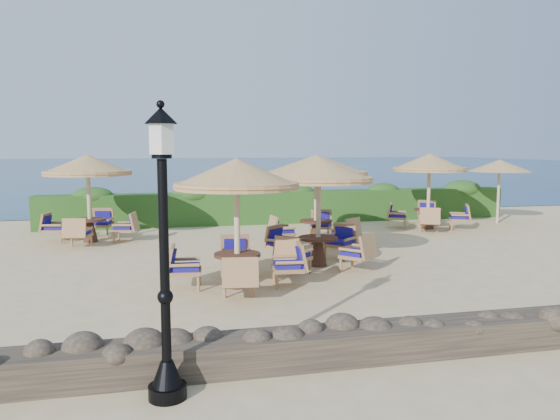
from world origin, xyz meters
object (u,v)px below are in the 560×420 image
(cafe_set_3, at_px, (316,178))
(cafe_set_4, at_px, (429,179))
(cafe_set_1, at_px, (319,193))
(lamp_post, at_px, (164,266))
(extra_parasol, at_px, (500,166))
(cafe_set_0, at_px, (237,202))
(cafe_set_2, at_px, (88,184))

(cafe_set_3, height_order, cafe_set_4, same)
(cafe_set_1, bearing_deg, cafe_set_3, 74.28)
(lamp_post, height_order, cafe_set_3, lamp_post)
(cafe_set_3, bearing_deg, lamp_post, -116.26)
(extra_parasol, bearing_deg, cafe_set_3, -161.34)
(extra_parasol, height_order, cafe_set_3, cafe_set_3)
(cafe_set_1, relative_size, cafe_set_4, 0.94)
(lamp_post, distance_m, cafe_set_0, 5.03)
(lamp_post, distance_m, extra_parasol, 17.41)
(lamp_post, bearing_deg, cafe_set_0, 72.16)
(cafe_set_2, xyz_separation_m, cafe_set_3, (6.60, -1.88, 0.20))
(cafe_set_0, bearing_deg, cafe_set_1, 35.37)
(extra_parasol, height_order, cafe_set_4, cafe_set_4)
(cafe_set_2, height_order, cafe_set_4, same)
(cafe_set_0, relative_size, cafe_set_1, 1.08)
(lamp_post, xyz_separation_m, cafe_set_0, (1.54, 4.79, 0.21))
(cafe_set_1, bearing_deg, lamp_post, -120.58)
(cafe_set_0, height_order, cafe_set_2, same)
(cafe_set_0, bearing_deg, cafe_set_3, 55.96)
(extra_parasol, height_order, cafe_set_2, cafe_set_2)
(lamp_post, height_order, cafe_set_2, lamp_post)
(cafe_set_1, xyz_separation_m, cafe_set_2, (-5.78, 4.81, -0.00))
(cafe_set_0, bearing_deg, lamp_post, -107.84)
(extra_parasol, bearing_deg, cafe_set_1, -147.47)
(cafe_set_1, distance_m, cafe_set_3, 3.05)
(cafe_set_0, relative_size, cafe_set_4, 1.01)
(extra_parasol, bearing_deg, cafe_set_2, -176.76)
(cafe_set_0, relative_size, cafe_set_3, 0.92)
(lamp_post, relative_size, cafe_set_3, 1.07)
(extra_parasol, relative_size, cafe_set_4, 0.85)
(extra_parasol, height_order, cafe_set_0, cafe_set_0)
(extra_parasol, xyz_separation_m, cafe_set_4, (-3.29, -0.73, -0.41))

